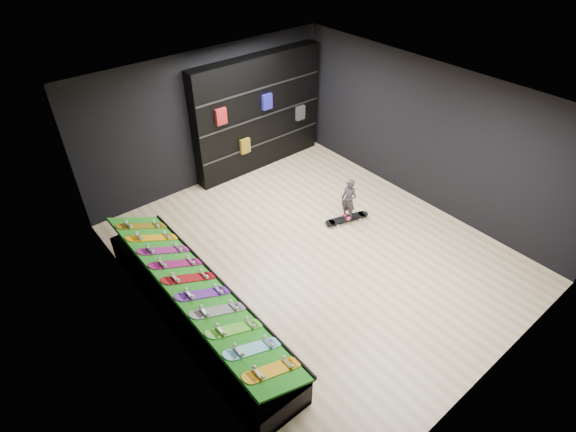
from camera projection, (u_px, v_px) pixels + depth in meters
floor at (315, 252)px, 8.56m from camera, size 6.00×7.00×0.01m
ceiling at (322, 104)px, 6.74m from camera, size 6.00×7.00×0.01m
wall_back at (210, 118)px, 9.80m from camera, size 6.00×0.02×3.00m
wall_front at (511, 309)px, 5.50m from camera, size 6.00×0.02×3.00m
wall_left at (156, 264)px, 6.13m from camera, size 0.02×7.00×3.00m
wall_right at (426, 135)px, 9.17m from camera, size 0.02×7.00×3.00m
display_rack at (196, 309)px, 7.12m from camera, size 0.90×4.50×0.50m
turf_ramp at (196, 287)px, 6.86m from camera, size 0.92×4.50×0.46m
back_shelving at (258, 114)px, 10.38m from camera, size 3.34×0.39×2.67m
floor_skateboard at (347, 219)px, 9.30m from camera, size 1.00×0.49×0.09m
child at (348, 207)px, 9.11m from camera, size 0.18×0.23×0.55m
display_board_0 at (273, 370)px, 5.69m from camera, size 0.93×0.22×0.50m
display_board_1 at (253, 348)px, 5.95m from camera, size 0.93×0.22×0.50m
display_board_2 at (235, 329)px, 6.21m from camera, size 0.93×0.22×0.50m
display_board_3 at (219, 311)px, 6.47m from camera, size 0.93×0.22×0.50m
display_board_4 at (203, 294)px, 6.72m from camera, size 0.93×0.22×0.50m
display_board_5 at (189, 278)px, 6.98m from camera, size 0.93×0.22×0.50m
display_board_6 at (176, 264)px, 7.24m from camera, size 0.93×0.22×0.50m
display_board_7 at (164, 250)px, 7.50m from camera, size 0.93×0.22×0.50m
display_board_8 at (153, 238)px, 7.76m from camera, size 0.93×0.22×0.50m
display_board_9 at (142, 226)px, 8.02m from camera, size 0.93×0.22×0.50m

